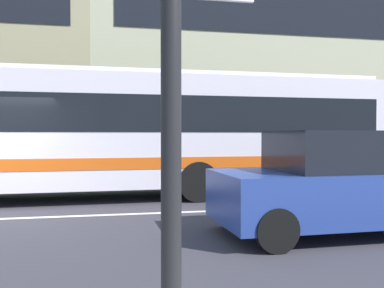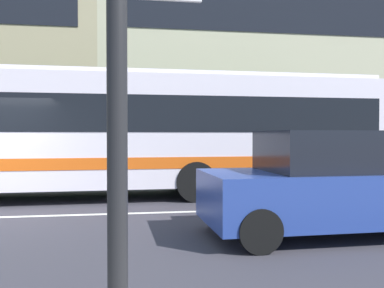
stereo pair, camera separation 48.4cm
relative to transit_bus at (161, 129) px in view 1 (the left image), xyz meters
The scene contains 4 objects.
hedge_row_far 5.52m from the transit_bus, 135.80° to the left, with size 22.92×1.10×1.07m, color #154420.
apartment_block_right 16.12m from the transit_bus, 47.02° to the left, with size 25.18×8.38×13.14m.
transit_bus is the anchor object (origin of this frame).
sedan_oncoming 5.56m from the transit_bus, 61.73° to the right, with size 4.65×2.03×1.73m.
Camera 1 is at (2.42, -8.86, 1.66)m, focal length 39.47 mm.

